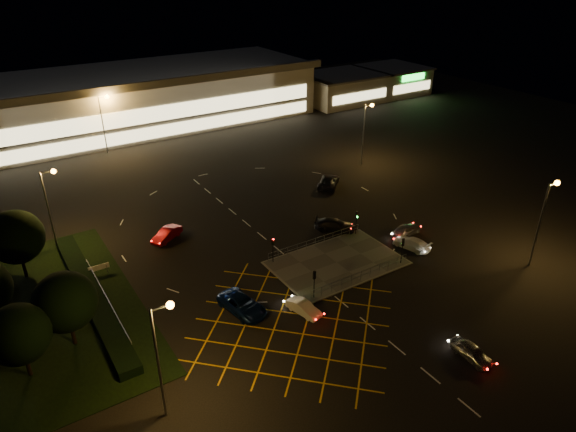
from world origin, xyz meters
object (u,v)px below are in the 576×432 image
car_left_blue (242,304)px  signal_sw (314,279)px  signal_nw (273,245)px  car_near_silver (472,352)px  car_circ_red (167,234)px  car_queue_white (304,308)px  car_far_dkgrey (335,225)px  signal_se (403,246)px  car_east_grey (329,181)px  signal_ne (357,218)px  car_approach_white (412,243)px  car_right_silver (407,230)px

car_left_blue → signal_sw: bearing=-26.3°
signal_sw → signal_nw: 7.99m
car_near_silver → car_left_blue: bearing=130.0°
car_left_blue → car_circ_red: 17.46m
car_queue_white → car_far_dkgrey: (12.74, 11.78, 0.11)m
car_queue_white → signal_se: bearing=-7.7°
car_left_blue → car_east_grey: car_east_grey is taller
signal_sw → car_far_dkgrey: signal_sw is taller
signal_ne → car_circ_red: (-20.20, 11.51, -1.65)m
car_queue_white → car_approach_white: (17.73, 3.31, 0.05)m
signal_ne → car_left_blue: size_ratio=0.56×
car_left_blue → car_far_dkgrey: size_ratio=1.11×
car_left_blue → car_approach_white: size_ratio=1.22×
signal_ne → car_far_dkgrey: bearing=122.1°
car_left_blue → car_east_grey: (25.18, 19.69, 0.00)m
car_queue_white → car_far_dkgrey: bearing=29.3°
car_near_silver → car_right_silver: 21.82m
car_queue_white → car_circ_red: 21.76m
signal_sw → car_east_grey: 28.34m
signal_sw → car_circ_red: size_ratio=0.72×
signal_se → car_queue_white: 14.41m
car_near_silver → car_queue_white: car_near_silver is taller
signal_nw → car_left_blue: 9.37m
signal_sw → car_left_blue: signal_sw is taller
car_right_silver → car_east_grey: size_ratio=0.76×
signal_ne → car_right_silver: signal_ne is taller
car_far_dkgrey → car_circ_red: bearing=107.6°
signal_se → car_right_silver: size_ratio=0.73×
car_right_silver → car_east_grey: 17.23m
car_near_silver → car_queue_white: (-8.73, 12.98, -0.05)m
signal_se → signal_nw: (-12.00, 7.99, 0.00)m
car_near_silver → car_east_grey: size_ratio=0.71×
signal_se → signal_ne: bearing=-90.0°
signal_nw → car_east_grey: (18.08, 13.78, -1.58)m
car_queue_white → signal_sw: bearing=19.2°
signal_sw → car_far_dkgrey: size_ratio=0.62×
signal_sw → signal_ne: same height
car_near_silver → car_approach_white: (9.00, 16.29, -0.01)m
car_approach_white → signal_se: bearing=14.2°
car_left_blue → car_circ_red: (-1.10, 17.42, -0.06)m
signal_sw → signal_ne: bearing=-146.4°
signal_ne → car_east_grey: bearing=66.2°
car_left_blue → car_far_dkgrey: 19.46m
car_right_silver → car_circ_red: 29.54m
signal_sw → car_far_dkgrey: 14.85m
car_far_dkgrey → car_near_silver: bearing=-145.6°
signal_se → car_far_dkgrey: size_ratio=0.62×
signal_nw → car_circ_red: (-8.20, 11.51, -1.65)m
car_left_blue → car_circ_red: car_left_blue is taller
car_circ_red → signal_nw: bearing=4.6°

